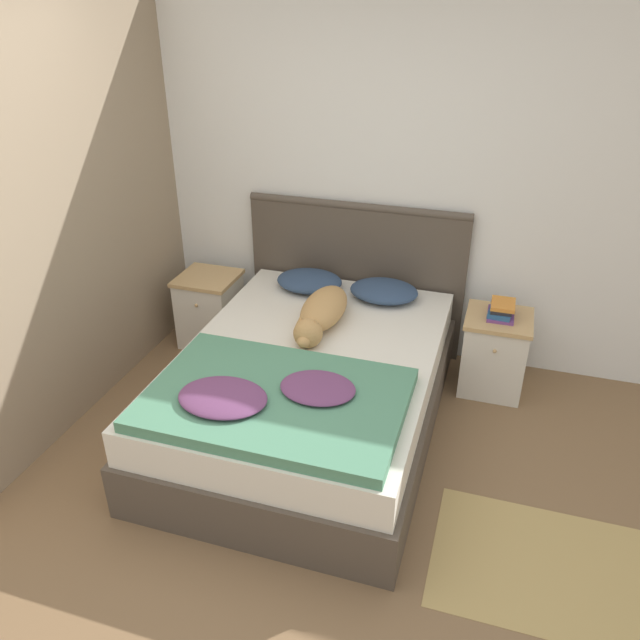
{
  "coord_description": "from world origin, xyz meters",
  "views": [
    {
      "loc": [
        1.03,
        -1.98,
        2.47
      ],
      "look_at": [
        0.03,
        1.2,
        0.64
      ],
      "focal_mm": 35.0,
      "sensor_mm": 36.0,
      "label": 1
    }
  ],
  "objects_px": {
    "pillow_right": "(384,291)",
    "dog": "(321,312)",
    "bed": "(310,390)",
    "nightstand_right": "(494,353)",
    "pillow_left": "(309,281)",
    "book_stack": "(501,310)",
    "nightstand_left": "(210,309)"
  },
  "relations": [
    {
      "from": "book_stack",
      "to": "nightstand_right",
      "type": "bearing_deg",
      "value": -104.89
    },
    {
      "from": "pillow_right",
      "to": "book_stack",
      "type": "xyz_separation_m",
      "value": [
        0.78,
        -0.03,
        -0.0
      ]
    },
    {
      "from": "nightstand_right",
      "to": "pillow_left",
      "type": "bearing_deg",
      "value": 177.9
    },
    {
      "from": "nightstand_right",
      "to": "dog",
      "type": "height_order",
      "value": "dog"
    },
    {
      "from": "bed",
      "to": "nightstand_right",
      "type": "height_order",
      "value": "nightstand_right"
    },
    {
      "from": "pillow_left",
      "to": "book_stack",
      "type": "height_order",
      "value": "pillow_left"
    },
    {
      "from": "nightstand_right",
      "to": "dog",
      "type": "relative_size",
      "value": 0.67
    },
    {
      "from": "nightstand_right",
      "to": "pillow_right",
      "type": "bearing_deg",
      "value": 176.45
    },
    {
      "from": "nightstand_right",
      "to": "book_stack",
      "type": "relative_size",
      "value": 2.34
    },
    {
      "from": "nightstand_right",
      "to": "pillow_left",
      "type": "relative_size",
      "value": 1.17
    },
    {
      "from": "pillow_right",
      "to": "dog",
      "type": "height_order",
      "value": "dog"
    },
    {
      "from": "dog",
      "to": "book_stack",
      "type": "xyz_separation_m",
      "value": [
        1.08,
        0.45,
        -0.04
      ]
    },
    {
      "from": "pillow_right",
      "to": "dog",
      "type": "distance_m",
      "value": 0.57
    },
    {
      "from": "nightstand_left",
      "to": "book_stack",
      "type": "xyz_separation_m",
      "value": [
        2.1,
        0.01,
        0.32
      ]
    },
    {
      "from": "book_stack",
      "to": "pillow_left",
      "type": "bearing_deg",
      "value": 178.48
    },
    {
      "from": "nightstand_right",
      "to": "pillow_left",
      "type": "distance_m",
      "value": 1.35
    },
    {
      "from": "pillow_right",
      "to": "book_stack",
      "type": "distance_m",
      "value": 0.78
    },
    {
      "from": "bed",
      "to": "pillow_left",
      "type": "xyz_separation_m",
      "value": [
        -0.27,
        0.81,
        0.33
      ]
    },
    {
      "from": "pillow_left",
      "to": "nightstand_left",
      "type": "bearing_deg",
      "value": -176.45
    },
    {
      "from": "pillow_left",
      "to": "book_stack",
      "type": "relative_size",
      "value": 1.99
    },
    {
      "from": "book_stack",
      "to": "nightstand_left",
      "type": "bearing_deg",
      "value": -179.64
    },
    {
      "from": "nightstand_left",
      "to": "nightstand_right",
      "type": "xyz_separation_m",
      "value": [
        2.09,
        0.0,
        0.0
      ]
    },
    {
      "from": "nightstand_left",
      "to": "book_stack",
      "type": "distance_m",
      "value": 2.12
    },
    {
      "from": "nightstand_left",
      "to": "dog",
      "type": "distance_m",
      "value": 1.16
    },
    {
      "from": "nightstand_right",
      "to": "pillow_right",
      "type": "height_order",
      "value": "pillow_right"
    },
    {
      "from": "nightstand_right",
      "to": "bed",
      "type": "bearing_deg",
      "value": -143.82
    },
    {
      "from": "dog",
      "to": "book_stack",
      "type": "distance_m",
      "value": 1.17
    },
    {
      "from": "nightstand_right",
      "to": "book_stack",
      "type": "height_order",
      "value": "book_stack"
    },
    {
      "from": "pillow_left",
      "to": "dog",
      "type": "bearing_deg",
      "value": -63.98
    },
    {
      "from": "nightstand_left",
      "to": "pillow_right",
      "type": "distance_m",
      "value": 1.35
    },
    {
      "from": "nightstand_right",
      "to": "dog",
      "type": "bearing_deg",
      "value": -157.91
    },
    {
      "from": "dog",
      "to": "pillow_right",
      "type": "bearing_deg",
      "value": 58.36
    }
  ]
}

